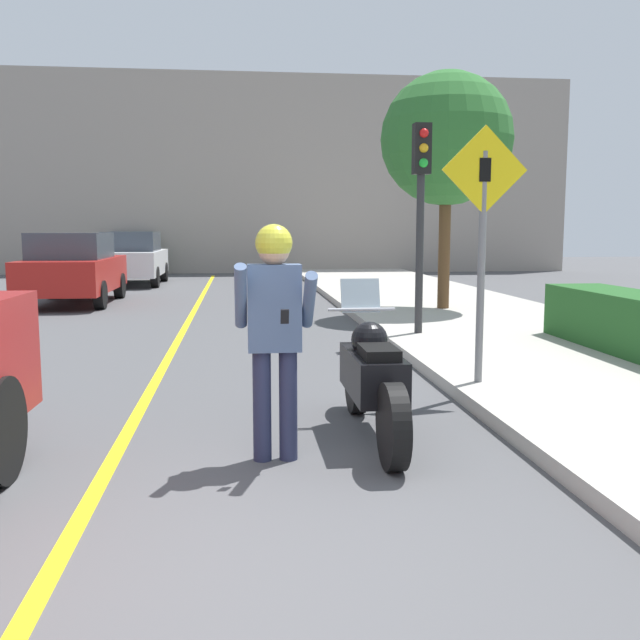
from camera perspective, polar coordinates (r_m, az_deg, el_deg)
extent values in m
plane|color=#4C4C4F|center=(3.90, -12.25, -19.79)|extent=(80.00, 80.00, 0.00)
cube|color=#ADA89E|center=(8.83, 23.72, -4.40)|extent=(4.40, 44.00, 0.14)
cube|color=yellow|center=(9.67, -12.26, -3.37)|extent=(0.12, 36.00, 0.01)
cube|color=gray|center=(29.54, -7.35, 11.44)|extent=(28.00, 1.20, 7.87)
cylinder|color=black|center=(5.31, 5.88, -8.48)|extent=(0.14, 0.65, 0.65)
cylinder|color=black|center=(6.89, 2.93, -4.78)|extent=(0.14, 0.65, 0.65)
cube|color=black|center=(6.05, 4.23, -4.28)|extent=(0.40, 1.14, 0.36)
sphere|color=black|center=(6.15, 3.98, -1.62)|extent=(0.32, 0.32, 0.32)
cube|color=black|center=(5.76, 4.73, -2.64)|extent=(0.28, 0.48, 0.10)
cylinder|color=silver|center=(6.53, 3.34, 0.85)|extent=(0.62, 0.03, 0.03)
cube|color=silver|center=(6.59, 3.24, 1.96)|extent=(0.36, 0.12, 0.31)
cylinder|color=#282D4C|center=(5.49, -4.66, -6.87)|extent=(0.14, 0.14, 0.85)
cylinder|color=#282D4C|center=(5.49, -2.56, -6.83)|extent=(0.14, 0.14, 0.85)
cube|color=slate|center=(5.36, -3.67, 0.98)|extent=(0.40, 0.22, 0.65)
cylinder|color=slate|center=(5.24, -6.36, 1.89)|extent=(0.09, 0.39, 0.51)
cylinder|color=slate|center=(5.25, -0.89, 1.58)|extent=(0.09, 0.46, 0.46)
sphere|color=tan|center=(5.33, -3.71, 5.61)|extent=(0.24, 0.24, 0.24)
sphere|color=gold|center=(5.32, -3.71, 6.18)|extent=(0.28, 0.28, 0.28)
cube|color=black|center=(5.08, -2.84, 0.28)|extent=(0.06, 0.05, 0.11)
cylinder|color=slate|center=(7.68, 12.77, 4.03)|extent=(0.08, 0.08, 2.42)
cube|color=yellow|center=(7.67, 13.04, 11.62)|extent=(0.91, 0.02, 0.91)
cube|color=black|center=(7.66, 13.08, 11.63)|extent=(0.12, 0.01, 0.24)
cylinder|color=#2D2D30|center=(11.21, 8.00, 7.14)|extent=(0.12, 0.12, 3.21)
cube|color=black|center=(11.26, 8.14, 13.40)|extent=(0.26, 0.22, 0.76)
sphere|color=red|center=(11.17, 8.32, 14.58)|extent=(0.14, 0.14, 0.14)
sphere|color=gold|center=(11.14, 8.30, 13.46)|extent=(0.14, 0.14, 0.14)
sphere|color=green|center=(11.12, 8.28, 12.34)|extent=(0.14, 0.14, 0.14)
cylinder|color=brown|center=(14.86, 9.91, 5.73)|extent=(0.24, 0.24, 2.49)
sphere|color=#2D6B2D|center=(14.96, 10.10, 14.08)|extent=(2.66, 2.66, 2.66)
cylinder|color=black|center=(19.36, -20.59, 2.54)|extent=(0.22, 0.64, 0.64)
cylinder|color=black|center=(19.03, -15.74, 2.66)|extent=(0.22, 0.64, 0.64)
cylinder|color=black|center=(16.86, -22.72, 1.80)|extent=(0.22, 0.64, 0.64)
cylinder|color=black|center=(16.47, -17.18, 1.93)|extent=(0.22, 0.64, 0.64)
cube|color=#B21E19|center=(17.88, -19.07, 3.47)|extent=(1.80, 4.20, 0.76)
cube|color=#38424C|center=(17.69, -19.28, 5.63)|extent=(1.58, 2.18, 0.60)
cylinder|color=black|center=(24.97, -16.16, 3.68)|extent=(0.22, 0.64, 0.64)
cylinder|color=black|center=(24.74, -12.38, 3.77)|extent=(0.22, 0.64, 0.64)
cylinder|color=black|center=(22.41, -17.27, 3.26)|extent=(0.22, 0.64, 0.64)
cylinder|color=black|center=(22.16, -13.06, 3.36)|extent=(0.22, 0.64, 0.64)
cube|color=white|center=(23.54, -14.73, 4.46)|extent=(1.80, 4.20, 0.76)
cube|color=#38424C|center=(23.35, -14.85, 6.10)|extent=(1.58, 2.18, 0.60)
cylinder|color=black|center=(31.26, -15.60, 4.37)|extent=(0.22, 0.64, 0.64)
cylinder|color=black|center=(31.04, -12.57, 4.45)|extent=(0.22, 0.64, 0.64)
cylinder|color=black|center=(28.70, -16.41, 4.11)|extent=(0.22, 0.64, 0.64)
cylinder|color=black|center=(28.46, -13.12, 4.19)|extent=(0.22, 0.64, 0.64)
cube|color=#1E6033|center=(29.84, -14.44, 5.01)|extent=(1.80, 4.20, 0.76)
cube|color=#38424C|center=(29.65, -14.53, 6.31)|extent=(1.58, 2.18, 0.60)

